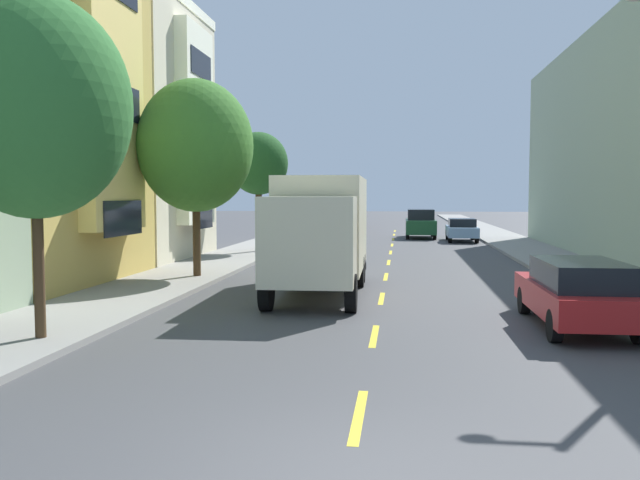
% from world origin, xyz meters
% --- Properties ---
extents(ground_plane, '(160.00, 160.00, 0.00)m').
position_xyz_m(ground_plane, '(0.00, 30.00, 0.00)').
color(ground_plane, '#424244').
extents(sidewalk_left, '(3.20, 120.00, 0.14)m').
position_xyz_m(sidewalk_left, '(-7.10, 28.00, 0.07)').
color(sidewalk_left, gray).
rests_on(sidewalk_left, ground_plane).
extents(sidewalk_right, '(3.20, 120.00, 0.14)m').
position_xyz_m(sidewalk_right, '(7.10, 28.00, 0.07)').
color(sidewalk_right, gray).
rests_on(sidewalk_right, ground_plane).
extents(lane_centerline_dashes, '(0.14, 47.20, 0.01)m').
position_xyz_m(lane_centerline_dashes, '(0.00, 24.50, 0.00)').
color(lane_centerline_dashes, yellow).
rests_on(lane_centerline_dashes, ground_plane).
extents(townhouse_third_cream, '(12.44, 8.23, 11.37)m').
position_xyz_m(townhouse_third_cream, '(-14.51, 21.83, 5.48)').
color(townhouse_third_cream, beige).
rests_on(townhouse_third_cream, ground_plane).
extents(street_tree_nearest, '(3.64, 3.64, 6.59)m').
position_xyz_m(street_tree_nearest, '(-6.40, 5.42, 4.58)').
color(street_tree_nearest, '#47331E').
rests_on(street_tree_nearest, sidewalk_left).
extents(street_tree_second, '(3.91, 3.91, 6.66)m').
position_xyz_m(street_tree_second, '(-6.40, 15.39, 4.55)').
color(street_tree_second, '#47331E').
rests_on(street_tree_second, sidewalk_left).
extents(street_tree_third, '(2.88, 2.88, 5.81)m').
position_xyz_m(street_tree_third, '(-6.40, 25.36, 4.39)').
color(street_tree_third, '#47331E').
rests_on(street_tree_third, sidewalk_left).
extents(delivery_box_truck, '(2.54, 7.84, 3.42)m').
position_xyz_m(delivery_box_truck, '(-1.80, 12.87, 1.93)').
color(delivery_box_truck, beige).
rests_on(delivery_box_truck, ground_plane).
extents(parked_wagon_red, '(1.86, 4.71, 1.50)m').
position_xyz_m(parked_wagon_red, '(4.34, 8.33, 0.80)').
color(parked_wagon_red, '#AD1E1E').
rests_on(parked_wagon_red, ground_plane).
extents(parked_sedan_sky, '(1.89, 4.53, 1.43)m').
position_xyz_m(parked_sedan_sky, '(4.25, 35.54, 0.75)').
color(parked_sedan_sky, '#7A9EC6').
rests_on(parked_sedan_sky, ground_plane).
extents(parked_sedan_charcoal, '(1.85, 4.52, 1.43)m').
position_xyz_m(parked_sedan_charcoal, '(-4.26, 31.23, 0.75)').
color(parked_sedan_charcoal, '#333338').
rests_on(parked_sedan_charcoal, ground_plane).
extents(parked_wagon_orange, '(1.95, 4.75, 1.50)m').
position_xyz_m(parked_wagon_orange, '(-4.38, 43.18, 0.80)').
color(parked_wagon_orange, orange).
rests_on(parked_wagon_orange, ground_plane).
extents(parked_suv_burgundy, '(1.98, 4.81, 1.93)m').
position_xyz_m(parked_suv_burgundy, '(-4.43, 54.44, 0.99)').
color(parked_suv_burgundy, maroon).
rests_on(parked_suv_burgundy, ground_plane).
extents(moving_forest_sedan, '(1.95, 4.80, 1.93)m').
position_xyz_m(moving_forest_sedan, '(1.80, 38.60, 0.99)').
color(moving_forest_sedan, '#194C28').
rests_on(moving_forest_sedan, ground_plane).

